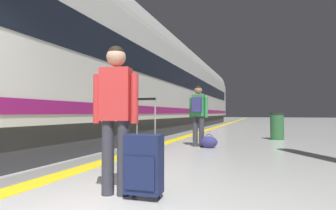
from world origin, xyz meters
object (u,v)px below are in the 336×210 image
object	(u,v)px
traveller_foreground	(116,108)
passenger_near	(198,110)
waste_bin	(277,126)
rolling_suitcase_foreground	(144,164)
duffel_bag_near	(209,142)
high_speed_train	(149,78)

from	to	relation	value
traveller_foreground	passenger_near	bearing A→B (deg)	91.11
waste_bin	traveller_foreground	bearing A→B (deg)	-105.61
rolling_suitcase_foreground	duffel_bag_near	distance (m)	4.36
passenger_near	duffel_bag_near	world-z (taller)	passenger_near
passenger_near	high_speed_train	bearing A→B (deg)	127.90
high_speed_train	duffel_bag_near	bearing A→B (deg)	-50.56
traveller_foreground	duffel_bag_near	bearing A→B (deg)	86.91
duffel_bag_near	traveller_foreground	bearing A→B (deg)	-93.09
duffel_bag_near	waste_bin	bearing A→B (deg)	58.36
high_speed_train	passenger_near	world-z (taller)	high_speed_train
rolling_suitcase_foreground	duffel_bag_near	xyz separation A→B (m)	(-0.12, 4.35, -0.21)
passenger_near	traveller_foreground	bearing A→B (deg)	-88.89
traveller_foreground	rolling_suitcase_foreground	bearing A→B (deg)	-3.01
traveller_foreground	duffel_bag_near	size ratio (longest dim) A/B	3.75
traveller_foreground	passenger_near	size ratio (longest dim) A/B	1.00
duffel_bag_near	waste_bin	distance (m)	3.42
rolling_suitcase_foreground	passenger_near	distance (m)	4.58
waste_bin	rolling_suitcase_foreground	bearing A→B (deg)	-102.98
high_speed_train	waste_bin	size ratio (longest dim) A/B	37.42
rolling_suitcase_foreground	passenger_near	world-z (taller)	passenger_near
traveller_foreground	waste_bin	world-z (taller)	traveller_foreground
high_speed_train	traveller_foreground	size ratio (longest dim) A/B	20.63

